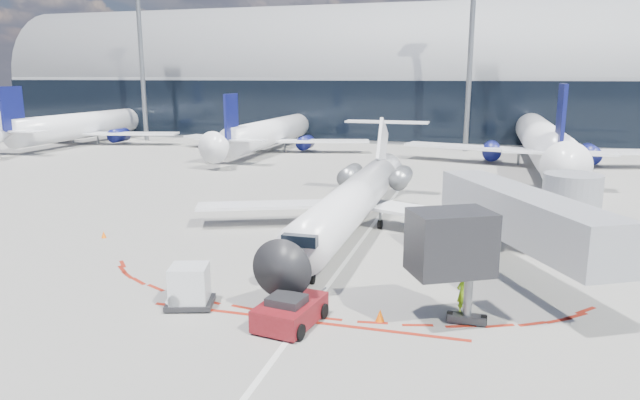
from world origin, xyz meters
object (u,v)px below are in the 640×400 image
(pushback_tug, at_px, (290,311))
(ramp_worker, at_px, (463,293))
(regional_jet, at_px, (355,198))
(uld_container, at_px, (190,286))

(pushback_tug, distance_m, ramp_worker, 7.58)
(regional_jet, height_order, pushback_tug, regional_jet)
(pushback_tug, height_order, ramp_worker, ramp_worker)
(regional_jet, distance_m, uld_container, 15.05)
(regional_jet, relative_size, ramp_worker, 14.51)
(pushback_tug, bearing_deg, regional_jet, 100.76)
(pushback_tug, bearing_deg, ramp_worker, 33.34)
(uld_container, bearing_deg, regional_jet, 55.63)
(regional_jet, relative_size, uld_container, 11.28)
(regional_jet, xyz_separation_m, uld_container, (-4.50, -14.29, -1.37))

